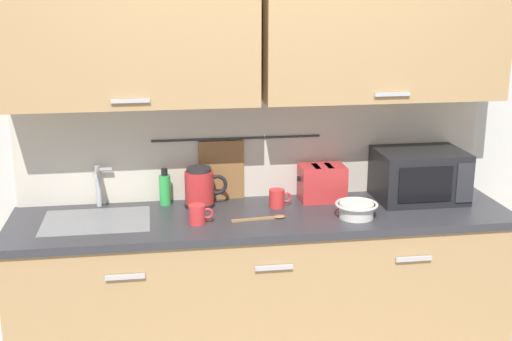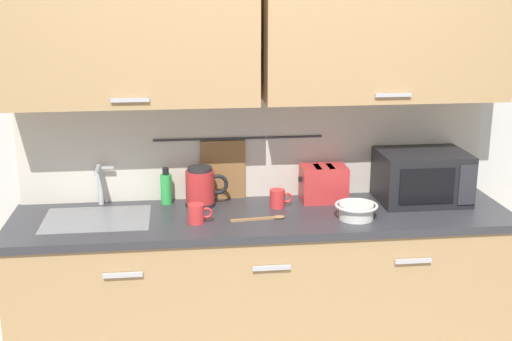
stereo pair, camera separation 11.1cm
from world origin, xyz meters
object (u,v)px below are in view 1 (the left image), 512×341
(mug_near_sink, at_px, (198,214))
(electric_kettle, at_px, (200,187))
(microwave, at_px, (419,175))
(wooden_spoon, at_px, (265,218))
(mixing_bowl, at_px, (356,209))
(dish_soap_bottle, at_px, (165,189))
(toaster, at_px, (322,183))
(mug_by_kettle, at_px, (277,198))

(mug_near_sink, bearing_deg, electric_kettle, 83.12)
(microwave, height_order, wooden_spoon, microwave)
(mixing_bowl, bearing_deg, electric_kettle, 158.31)
(wooden_spoon, bearing_deg, mug_near_sink, -177.82)
(electric_kettle, height_order, mug_near_sink, electric_kettle)
(electric_kettle, xyz_separation_m, mixing_bowl, (0.75, -0.30, -0.06))
(microwave, distance_m, mixing_bowl, 0.49)
(microwave, distance_m, electric_kettle, 1.17)
(dish_soap_bottle, height_order, wooden_spoon, dish_soap_bottle)
(toaster, distance_m, wooden_spoon, 0.44)
(mixing_bowl, bearing_deg, mug_near_sink, 177.70)
(dish_soap_bottle, relative_size, mixing_bowl, 0.92)
(dish_soap_bottle, bearing_deg, toaster, -3.27)
(toaster, height_order, mug_by_kettle, toaster)
(microwave, distance_m, mug_by_kettle, 0.78)
(mug_near_sink, relative_size, mug_by_kettle, 1.00)
(mixing_bowl, xyz_separation_m, wooden_spoon, (-0.45, 0.04, -0.04))
(toaster, relative_size, wooden_spoon, 0.93)
(electric_kettle, bearing_deg, dish_soap_bottle, 164.43)
(microwave, distance_m, wooden_spoon, 0.90)
(mug_near_sink, bearing_deg, mug_by_kettle, 23.94)
(microwave, bearing_deg, mug_by_kettle, -178.97)
(microwave, height_order, dish_soap_bottle, microwave)
(mug_by_kettle, bearing_deg, microwave, 1.03)
(electric_kettle, distance_m, mug_by_kettle, 0.41)
(mug_near_sink, distance_m, mug_by_kettle, 0.47)
(mixing_bowl, height_order, wooden_spoon, mixing_bowl)
(microwave, xyz_separation_m, mug_by_kettle, (-0.77, -0.01, -0.09))
(toaster, xyz_separation_m, mug_by_kettle, (-0.26, -0.08, -0.05))
(electric_kettle, distance_m, dish_soap_bottle, 0.19)
(microwave, bearing_deg, dish_soap_bottle, 175.14)
(toaster, bearing_deg, dish_soap_bottle, 176.73)
(mug_near_sink, distance_m, toaster, 0.74)
(mug_near_sink, xyz_separation_m, toaster, (0.68, 0.27, 0.05))
(microwave, bearing_deg, wooden_spoon, -167.58)
(mixing_bowl, relative_size, wooden_spoon, 0.77)
(mug_near_sink, bearing_deg, toaster, 21.57)
(mixing_bowl, distance_m, toaster, 0.32)
(mixing_bowl, relative_size, toaster, 0.84)
(microwave, distance_m, mug_near_sink, 1.22)
(toaster, bearing_deg, mug_by_kettle, -162.54)
(microwave, height_order, toaster, microwave)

